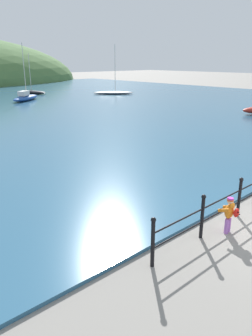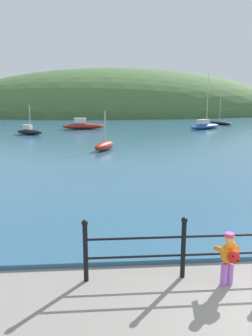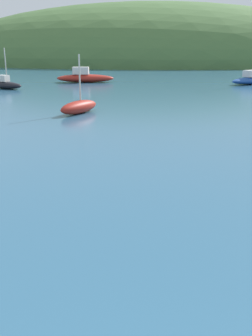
{
  "view_description": "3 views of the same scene",
  "coord_description": "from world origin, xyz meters",
  "px_view_note": "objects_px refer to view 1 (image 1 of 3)",
  "views": [
    {
      "loc": [
        -8.41,
        -2.73,
        4.4
      ],
      "look_at": [
        -1.79,
        4.52,
        1.13
      ],
      "focal_mm": 35.0,
      "sensor_mm": 36.0,
      "label": 1
    },
    {
      "loc": [
        -3.43,
        -4.11,
        3.34
      ],
      "look_at": [
        -2.68,
        5.9,
        1.22
      ],
      "focal_mm": 35.0,
      "sensor_mm": 36.0,
      "label": 2
    },
    {
      "loc": [
        -0.18,
        -0.26,
        2.96
      ],
      "look_at": [
        -0.57,
        6.32,
        0.9
      ],
      "focal_mm": 42.0,
      "sensor_mm": 36.0,
      "label": 3
    }
  ],
  "objects_px": {
    "boat_white_sailboat": "(25,97)",
    "boat_far_left": "(113,92)",
    "child_in_coat": "(230,212)",
    "boat_green_fishing": "(33,92)"
  },
  "relations": [
    {
      "from": "child_in_coat",
      "to": "boat_white_sailboat",
      "type": "relative_size",
      "value": 0.17
    },
    {
      "from": "boat_white_sailboat",
      "to": "child_in_coat",
      "type": "bearing_deg",
      "value": -106.8
    },
    {
      "from": "boat_white_sailboat",
      "to": "boat_far_left",
      "type": "relative_size",
      "value": 0.98
    },
    {
      "from": "boat_green_fishing",
      "to": "boat_far_left",
      "type": "bearing_deg",
      "value": -43.59
    },
    {
      "from": "child_in_coat",
      "to": "boat_white_sailboat",
      "type": "xyz_separation_m",
      "value": [
        9.16,
        30.36,
        -0.14
      ]
    },
    {
      "from": "child_in_coat",
      "to": "boat_green_fishing",
      "type": "height_order",
      "value": "boat_green_fishing"
    },
    {
      "from": "boat_green_fishing",
      "to": "boat_far_left",
      "type": "height_order",
      "value": "boat_far_left"
    },
    {
      "from": "child_in_coat",
      "to": "boat_far_left",
      "type": "height_order",
      "value": "boat_far_left"
    },
    {
      "from": "child_in_coat",
      "to": "boat_white_sailboat",
      "type": "height_order",
      "value": "boat_white_sailboat"
    },
    {
      "from": "boat_white_sailboat",
      "to": "boat_far_left",
      "type": "height_order",
      "value": "boat_far_left"
    }
  ]
}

